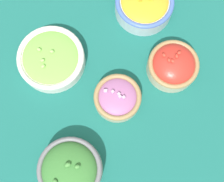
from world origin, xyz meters
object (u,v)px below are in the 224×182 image
bowl_red_onion (117,98)px  bowl_lettuce (51,59)px  bowl_squash (144,4)px  bowl_broccoli (70,169)px  bowl_cherry_tomatoes (173,65)px

bowl_red_onion → bowl_lettuce: bowl_lettuce is taller
bowl_squash → bowl_broccoli: bearing=142.2°
bowl_squash → bowl_red_onion: bearing=149.6°
bowl_cherry_tomatoes → bowl_lettuce: size_ratio=0.75×
bowl_broccoli → bowl_cherry_tomatoes: (0.17, -0.29, -0.01)m
bowl_squash → bowl_red_onion: 0.25m
bowl_squash → bowl_red_onion: (-0.22, 0.13, -0.01)m
bowl_squash → bowl_broccoli: bowl_broccoli is taller
bowl_squash → bowl_lettuce: size_ratio=0.90×
bowl_squash → bowl_cherry_tomatoes: size_ratio=1.20×
bowl_red_onion → bowl_cherry_tomatoes: bowl_cherry_tomatoes is taller
bowl_broccoli → bowl_cherry_tomatoes: bearing=-59.1°
bowl_red_onion → bowl_lettuce: (0.13, 0.13, 0.00)m
bowl_squash → bowl_lettuce: bowl_squash is taller
bowl_red_onion → bowl_squash: bearing=-30.4°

